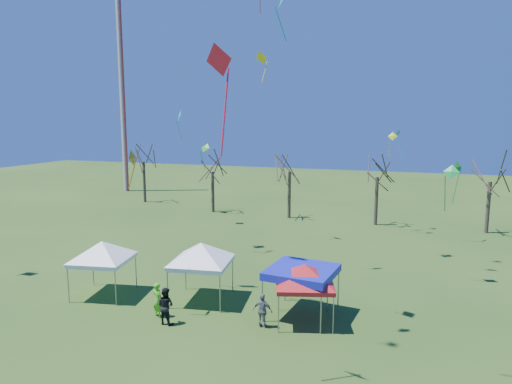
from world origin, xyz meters
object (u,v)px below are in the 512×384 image
Objects in this scene: tent_red at (305,268)px; tent_white_mid at (201,247)px; tree_2 at (290,155)px; tree_4 at (492,163)px; person_dark at (165,306)px; tree_3 at (378,160)px; radio_mast at (122,98)px; tent_blue at (302,272)px; tree_1 at (212,157)px; tent_white_west at (102,245)px; person_green at (158,300)px; person_grey at (263,311)px; tree_0 at (143,147)px.

tent_white_mid is at bearing 172.40° from tent_red.
tent_red is (6.77, -22.67, -3.60)m from tree_2.
tree_4 is 4.38× the size of person_dark.
tree_4 is (9.32, -0.04, -0.02)m from tree_3.
radio_mast reaches higher than tent_blue.
tree_4 is (26.12, -0.65, 0.27)m from tree_1.
tree_2 is 17.73m from tree_4.
radio_mast is 44.98m from person_dark.
tent_white_west is 2.27× the size of person_green.
tree_2 is (8.40, -0.27, 0.50)m from tree_1.
person_grey is (5.27, 0.58, -0.06)m from person_green.
tent_white_west reaches higher than person_grey.
tent_white_mid is at bearing -127.97° from tree_4.
tree_4 is at bearing -5.34° from tree_0.
tent_white_mid is (-16.79, -21.51, -3.06)m from tree_4.
tent_blue is at bearing -45.13° from tree_0.
tree_0 is at bearing 170.76° from tree_2.
tree_3 is (26.88, -3.34, -0.41)m from tree_0.
tent_white_mid is 5.90m from tent_red.
tent_blue is 2.13× the size of person_grey.
tree_0 is (7.15, -6.62, -6.01)m from radio_mast.
tent_blue is at bearing -125.80° from person_grey.
tree_0 reaches higher than tent_red.
tent_white_west reaches higher than person_dark.
tree_0 is 18.72m from tree_2.
radio_mast is 7.19× the size of tent_blue.
tree_1 is 0.96× the size of tree_4.
person_green is (25.43, -34.11, -11.63)m from radio_mast.
tent_white_west is at bearing -101.25° from tree_2.
tent_blue is (5.56, -0.19, -0.73)m from tent_white_mid.
person_green is at bearing -165.37° from tent_red.
tent_white_west is 1.14× the size of tent_blue.
tent_blue is 1.93× the size of person_dark.
person_dark is 1.10× the size of person_grey.
tree_0 is 2.13× the size of tent_white_west.
tree_2 reaches higher than tree_3.
tree_1 is 27.08m from tent_blue.
radio_mast reaches higher than tree_3.
tree_1 is at bearing -48.01° from person_green.
tree_3 is 9.32m from tree_4.
tree_1 reaches higher than tent_white_west.
tree_1 is 27.31m from person_dark.
tree_3 is at bearing 84.98° from tent_blue.
person_green is (4.36, -1.53, -2.00)m from tent_white_west.
person_dark is (8.95, -25.33, -4.89)m from tree_1.
tent_blue reaches higher than person_green.
person_green is at bearing -19.34° from tent_white_west.
tree_0 is 1.07× the size of tree_3.
tree_2 reaches higher than person_dark.
tent_red is at bearing -7.60° from tent_white_mid.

